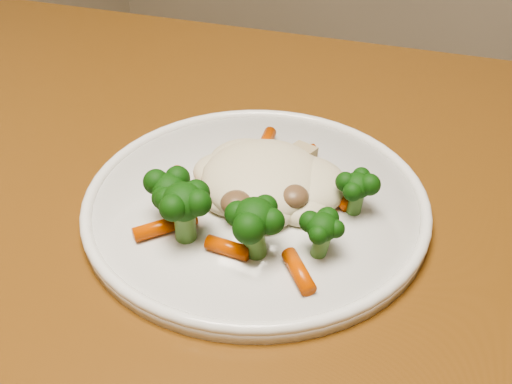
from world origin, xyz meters
TOP-DOWN VIEW (x-y plane):
  - dining_table at (-0.16, 0.01)m, footprint 1.44×1.08m
  - plate at (-0.25, 0.06)m, footprint 0.29×0.29m
  - meal at (-0.25, 0.05)m, footprint 0.18×0.19m

SIDE VIEW (x-z plane):
  - dining_table at x=-0.16m, z-range 0.29..1.04m
  - plate at x=-0.25m, z-range 0.75..0.76m
  - meal at x=-0.25m, z-range 0.76..0.81m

